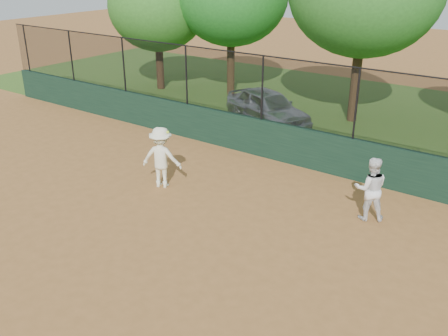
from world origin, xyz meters
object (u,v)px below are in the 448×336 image
Objects in this scene: player_main at (161,157)px; tree_0 at (157,7)px; parked_car at (268,107)px; player_second at (370,189)px.

tree_0 reaches higher than player_main.
tree_0 reaches higher than parked_car.
player_main is at bearing -47.34° from tree_0.
player_main is (0.51, -6.42, 0.19)m from parked_car.
player_second is (5.81, -4.88, 0.13)m from parked_car.
player_main is (-5.30, -1.54, 0.06)m from player_second.
player_second is 14.73m from tree_0.
parked_car is 0.68× the size of tree_0.
parked_car is at bearing 94.50° from player_main.
parked_car is 6.44m from player_main.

